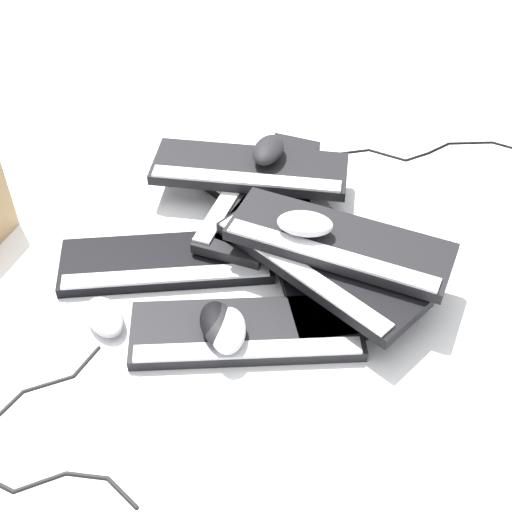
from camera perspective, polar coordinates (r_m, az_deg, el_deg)
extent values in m
plane|color=white|center=(1.44, -2.66, -3.19)|extent=(3.20, 3.20, 0.00)
cube|color=black|center=(1.50, 4.44, -0.28)|extent=(0.18, 0.45, 0.02)
cube|color=#B2B5BA|center=(1.50, 6.56, 0.41)|extent=(0.06, 0.42, 0.01)
cube|color=black|center=(1.61, 2.02, 3.79)|extent=(0.38, 0.44, 0.02)
cube|color=silver|center=(1.57, 0.58, 3.29)|extent=(0.28, 0.36, 0.01)
cube|color=black|center=(1.50, -7.16, -0.43)|extent=(0.44, 0.16, 0.02)
cube|color=#B2B5BA|center=(1.45, -7.21, -1.57)|extent=(0.42, 0.05, 0.01)
cube|color=black|center=(1.36, -0.76, -6.03)|extent=(0.45, 0.18, 0.02)
cube|color=#B2B5BA|center=(1.31, -0.67, -7.50)|extent=(0.42, 0.07, 0.01)
cube|color=black|center=(1.47, 5.24, 0.29)|extent=(0.45, 0.37, 0.02)
cube|color=silver|center=(1.50, 6.14, 2.03)|extent=(0.37, 0.27, 0.01)
cube|color=black|center=(1.41, 5.14, -0.50)|extent=(0.39, 0.44, 0.02)
cube|color=silver|center=(1.37, 3.62, -1.23)|extent=(0.29, 0.35, 0.01)
cube|color=black|center=(1.61, 0.37, 5.04)|extent=(0.33, 0.46, 0.02)
cube|color=silver|center=(1.61, -1.52, 5.89)|extent=(0.22, 0.39, 0.01)
cube|color=black|center=(1.63, -0.50, 7.00)|extent=(0.46, 0.26, 0.02)
cube|color=silver|center=(1.58, -0.80, 6.20)|extent=(0.41, 0.14, 0.01)
cube|color=black|center=(1.41, 6.71, 1.15)|extent=(0.46, 0.35, 0.02)
cube|color=silver|center=(1.36, 6.00, 0.12)|extent=(0.38, 0.24, 0.01)
ellipsoid|color=#B7B7BC|center=(1.71, -4.53, 6.62)|extent=(0.07, 0.11, 0.04)
ellipsoid|color=black|center=(1.33, -3.05, -5.44)|extent=(0.08, 0.12, 0.04)
ellipsoid|color=#B7B7BC|center=(1.41, -12.02, -4.79)|extent=(0.11, 0.13, 0.04)
ellipsoid|color=silver|center=(1.32, -2.27, -5.97)|extent=(0.08, 0.12, 0.04)
ellipsoid|color=black|center=(1.33, -2.97, -5.51)|extent=(0.07, 0.12, 0.04)
ellipsoid|color=black|center=(1.63, 1.00, 8.49)|extent=(0.11, 0.13, 0.04)
ellipsoid|color=silver|center=(1.39, 3.94, 2.59)|extent=(0.12, 0.09, 0.04)
cylinder|color=black|center=(1.73, 1.91, 6.66)|extent=(0.05, 0.06, 0.01)
cylinder|color=black|center=(1.78, 4.20, 7.69)|extent=(0.12, 0.04, 0.01)
cylinder|color=black|center=(1.81, 7.47, 8.29)|extent=(0.10, 0.02, 0.01)
cylinder|color=black|center=(1.82, 10.46, 8.01)|extent=(0.08, 0.06, 0.01)
cylinder|color=black|center=(1.83, 12.77, 7.82)|extent=(0.07, 0.03, 0.01)
cylinder|color=black|center=(1.87, 14.41, 8.41)|extent=(0.07, 0.04, 0.01)
cylinder|color=black|center=(1.91, 16.81, 8.72)|extent=(0.11, 0.02, 0.01)
cylinder|color=black|center=(1.93, 19.47, 8.33)|extent=(0.07, 0.05, 0.01)
sphere|color=black|center=(1.71, 1.33, 6.08)|extent=(0.01, 0.01, 0.01)
sphere|color=black|center=(1.75, 2.47, 7.23)|extent=(0.01, 0.01, 0.01)
sphere|color=black|center=(1.80, 5.89, 8.13)|extent=(0.01, 0.01, 0.01)
sphere|color=black|center=(1.83, 9.03, 8.45)|extent=(0.01, 0.01, 0.01)
sphere|color=black|center=(1.81, 11.90, 7.56)|extent=(0.01, 0.01, 0.01)
sphere|color=black|center=(1.85, 13.62, 8.07)|extent=(0.01, 0.01, 0.01)
sphere|color=black|center=(1.89, 15.18, 8.75)|extent=(0.01, 0.01, 0.01)
sphere|color=black|center=(1.93, 18.41, 8.69)|extent=(0.01, 0.01, 0.01)
cylinder|color=black|center=(1.36, -13.45, -8.16)|extent=(0.05, 0.07, 0.01)
cylinder|color=black|center=(1.35, -16.29, -9.72)|extent=(0.09, 0.03, 0.01)
cylinder|color=black|center=(1.34, -19.53, -11.46)|extent=(0.06, 0.08, 0.01)
cylinder|color=black|center=(1.25, -16.93, -16.88)|extent=(0.08, 0.03, 0.01)
cylinder|color=black|center=(1.23, -13.41, -16.67)|extent=(0.07, 0.02, 0.01)
cylinder|color=black|center=(1.21, -10.69, -18.05)|extent=(0.05, 0.06, 0.01)
sphere|color=black|center=(1.38, -12.49, -7.10)|extent=(0.01, 0.01, 0.01)
sphere|color=black|center=(1.35, -14.43, -9.24)|extent=(0.01, 0.01, 0.01)
sphere|color=black|center=(1.35, -18.16, -10.20)|extent=(0.01, 0.01, 0.01)
sphere|color=black|center=(1.25, -18.87, -17.36)|extent=(0.01, 0.01, 0.01)
sphere|color=black|center=(1.24, -14.99, -16.38)|extent=(0.01, 0.01, 0.01)
sphere|color=black|center=(1.22, -11.80, -16.95)|extent=(0.01, 0.01, 0.01)
sphere|color=black|center=(1.19, -9.55, -19.17)|extent=(0.01, 0.01, 0.01)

